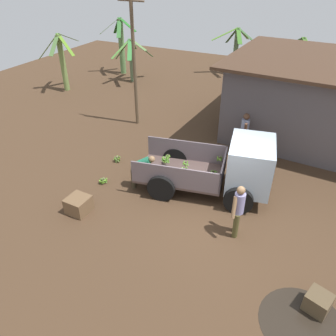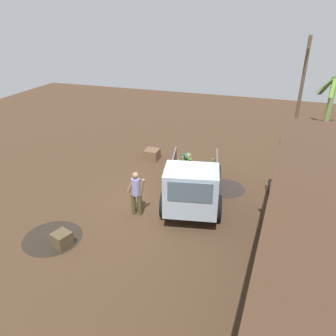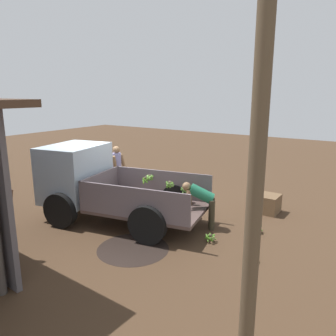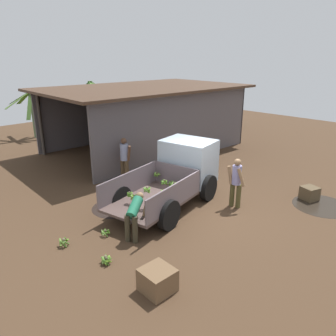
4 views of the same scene
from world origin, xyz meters
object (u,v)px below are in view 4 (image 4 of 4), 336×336
Objects in this scene: wooden_crate_0 at (157,280)px; wooden_crate_1 at (310,193)px; person_foreground_visitor at (236,181)px; person_worker_loading at (135,213)px; banana_bunch_on_ground_1 at (64,242)px; banana_bunch_on_ground_3 at (106,259)px; banana_bunch_on_ground_0 at (105,232)px; person_bystander_near_shed at (124,157)px; banana_bunch_on_ground_2 at (106,260)px; cargo_truck at (181,170)px.

wooden_crate_0 is 1.29× the size of wooden_crate_1.
person_worker_loading is at bearing -22.77° from person_foreground_visitor.
person_worker_loading is 4.17× the size of banana_bunch_on_ground_1.
person_foreground_visitor is 1.40× the size of person_worker_loading.
banana_bunch_on_ground_3 is at bearing -74.55° from banana_bunch_on_ground_1.
person_foreground_visitor is 6.51× the size of banana_bunch_on_ground_0.
banana_bunch_on_ground_2 is (-3.73, -4.10, -0.83)m from person_bystander_near_shed.
cargo_truck is 3.51m from banana_bunch_on_ground_0.
person_worker_loading is 2.28m from wooden_crate_0.
banana_bunch_on_ground_2 is 0.40× the size of wooden_crate_0.
person_foreground_visitor is at bearing -19.45° from banana_bunch_on_ground_0.
person_worker_loading is 6.26m from wooden_crate_1.
wooden_crate_1 is (2.98, -3.25, -0.78)m from cargo_truck.
wooden_crate_0 is (-3.49, -5.61, -0.69)m from person_bystander_near_shed.
person_foreground_visitor is at bearing 147.31° from wooden_crate_1.
person_foreground_visitor is 6.28× the size of banana_bunch_on_ground_2.
cargo_truck is at bearing -8.72° from person_worker_loading.
person_bystander_near_shed is at bearing 58.11° from wooden_crate_0.
cargo_truck is at bearing 0.26° from banana_bunch_on_ground_1.
wooden_crate_0 is at bearing -78.78° from banana_bunch_on_ground_1.
person_worker_loading is 1.81× the size of wooden_crate_0.
wooden_crate_1 is at bearing -65.48° from person_bystander_near_shed.
wooden_crate_0 reaches higher than banana_bunch_on_ground_2.
banana_bunch_on_ground_3 is at bearing 170.19° from person_worker_loading.
person_foreground_visitor is 4.56m from person_bystander_near_shed.
cargo_truck is 8.98× the size of wooden_crate_1.
wooden_crate_1 reaches higher than banana_bunch_on_ground_2.
banana_bunch_on_ground_0 is 1.23m from banana_bunch_on_ground_3.
wooden_crate_1 is at bearing -58.78° from cargo_truck.
person_foreground_visitor is 3.61m from person_worker_loading.
person_worker_loading reaches higher than banana_bunch_on_ground_2.
cargo_truck reaches higher than wooden_crate_1.
wooden_crate_0 is at bearing -82.45° from banana_bunch_on_ground_3.
banana_bunch_on_ground_0 is at bearing 79.55° from wooden_crate_0.
banana_bunch_on_ground_1 is 2.99m from wooden_crate_0.
banana_bunch_on_ground_0 is (-3.01, -3.01, -0.83)m from person_bystander_near_shed.
person_foreground_visitor is 6.79× the size of banana_bunch_on_ground_3.
cargo_truck is 3.85× the size of person_worker_loading.
banana_bunch_on_ground_0 is at bearing -29.14° from person_foreground_visitor.
cargo_truck reaches higher than banana_bunch_on_ground_3.
cargo_truck reaches higher than person_worker_loading.
person_bystander_near_shed is 4.34m from banana_bunch_on_ground_0.
banana_bunch_on_ground_2 is (0.34, -1.42, -0.02)m from banana_bunch_on_ground_1.
person_worker_loading is 4.84× the size of banana_bunch_on_ground_3.
banana_bunch_on_ground_0 is 2.65m from wooden_crate_0.
cargo_truck is 17.86× the size of banana_bunch_on_ground_0.
banana_bunch_on_ground_0 is 0.39× the size of wooden_crate_0.
banana_bunch_on_ground_2 is 0.52× the size of wooden_crate_1.
cargo_truck is 2.63× the size of person_bystander_near_shed.
person_foreground_visitor is 4.37m from banana_bunch_on_ground_0.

